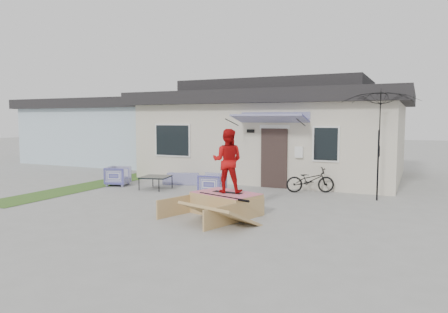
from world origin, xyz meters
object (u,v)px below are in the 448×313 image
at_px(patio_umbrella, 379,142).
at_px(skate_ramp, 226,203).
at_px(loveseat, 184,176).
at_px(armchair_left, 118,175).
at_px(skateboard, 227,192).
at_px(skater, 228,159).
at_px(coffee_table, 156,183).
at_px(bicycle, 310,177).
at_px(armchair_right, 212,183).

height_order(patio_umbrella, skate_ramp, patio_umbrella).
xyz_separation_m(loveseat, armchair_left, (-2.01, -1.35, 0.09)).
bearing_deg(skateboard, skater, -84.59).
height_order(loveseat, skateboard, loveseat).
xyz_separation_m(patio_umbrella, skate_ramp, (-3.33, -3.53, -1.48)).
xyz_separation_m(skateboard, skater, (0.00, -0.00, 0.84)).
distance_m(coffee_table, skateboard, 4.50).
xyz_separation_m(patio_umbrella, skater, (-3.32, -3.48, -0.35)).
distance_m(armchair_left, skater, 6.13).
distance_m(loveseat, bicycle, 4.71).
bearing_deg(loveseat, skater, 114.15).
height_order(loveseat, patio_umbrella, patio_umbrella).
distance_m(armchair_right, coffee_table, 2.30).
bearing_deg(bicycle, patio_umbrella, -127.67).
bearing_deg(skateboard, armchair_right, 130.84).
distance_m(armchair_left, armchair_right, 4.01).
relative_size(loveseat, patio_umbrella, 0.60).
xyz_separation_m(armchair_right, skate_ramp, (1.52, -2.21, -0.12)).
relative_size(coffee_table, bicycle, 0.58).
bearing_deg(coffee_table, skater, -31.51).
xyz_separation_m(armchair_left, patio_umbrella, (8.85, 1.05, 1.36)).
xyz_separation_m(loveseat, coffee_table, (-0.30, -1.43, -0.08)).
distance_m(armchair_right, bicycle, 3.27).
xyz_separation_m(bicycle, patio_umbrella, (2.13, -0.49, 1.24)).
xyz_separation_m(loveseat, patio_umbrella, (6.84, -0.30, 1.45)).
height_order(armchair_left, patio_umbrella, patio_umbrella).
xyz_separation_m(armchair_right, bicycle, (2.72, 1.81, 0.12)).
xyz_separation_m(coffee_table, skate_ramp, (3.81, -2.39, 0.04)).
bearing_deg(skater, bicycle, -119.52).
bearing_deg(armchair_left, patio_umbrella, -100.14).
bearing_deg(skateboard, loveseat, 138.41).
height_order(coffee_table, patio_umbrella, patio_umbrella).
relative_size(armchair_right, skater, 0.48).
relative_size(armchair_left, skateboard, 0.97).
xyz_separation_m(coffee_table, patio_umbrella, (7.14, 1.13, 1.52)).
relative_size(armchair_left, skater, 0.48).
bearing_deg(coffee_table, armchair_right, -4.59).
relative_size(bicycle, patio_umbrella, 0.61).
relative_size(armchair_right, patio_umbrella, 0.30).
bearing_deg(bicycle, skateboard, 138.64).
relative_size(loveseat, bicycle, 0.98).
bearing_deg(bicycle, armchair_right, 98.85).
height_order(armchair_right, coffee_table, armchair_right).
height_order(loveseat, skater, skater).
bearing_deg(coffee_table, loveseat, 78.13).
bearing_deg(skater, loveseat, -59.89).
height_order(loveseat, armchair_right, armchair_right).
relative_size(bicycle, skate_ramp, 0.74).
height_order(bicycle, skater, skater).
bearing_deg(bicycle, coffee_table, 83.23).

